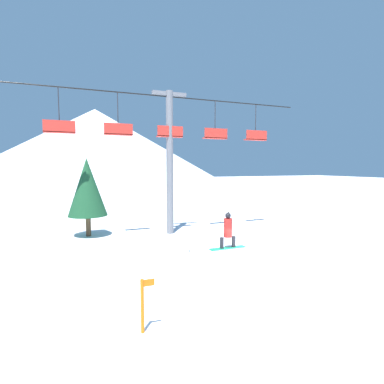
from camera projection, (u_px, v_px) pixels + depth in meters
name	position (u px, v px, depth m)	size (l,w,h in m)	color
ground_plane	(268.00, 302.00, 10.42)	(220.00, 220.00, 0.00)	white
mountain_ridge	(96.00, 146.00, 84.95)	(73.31, 73.31, 20.70)	silver
snow_ramp	(249.00, 288.00, 9.55)	(2.65, 3.85, 1.74)	white
snowboarder	(228.00, 231.00, 10.87)	(1.40, 0.30, 1.32)	#1E9E6B
chairlift	(170.00, 150.00, 20.59)	(20.35, 0.48, 9.83)	slate
pine_tree_near	(87.00, 187.00, 20.04)	(2.57, 2.57, 5.30)	#4C3823
trail_marker	(143.00, 304.00, 8.46)	(0.41, 0.10, 1.57)	orange
distant_skier	(228.00, 219.00, 23.01)	(0.24, 0.24, 1.23)	black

